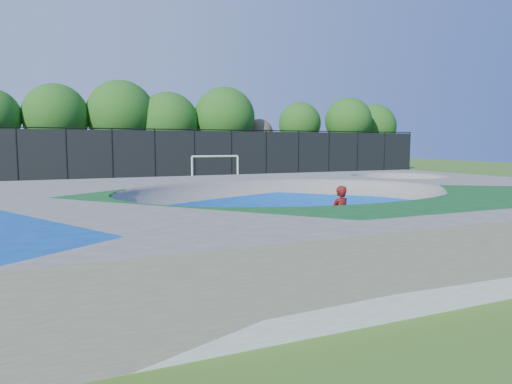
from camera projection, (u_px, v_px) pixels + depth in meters
ground at (289, 235)px, 14.55m from camera, size 120.00×120.00×0.00m
skate_deck at (290, 212)px, 14.47m from camera, size 22.00×14.00×1.50m
skater at (340, 216)px, 12.85m from camera, size 0.69×0.51×1.74m
skateboard at (339, 246)px, 12.94m from camera, size 0.79×0.26×0.05m
soccer_goal at (215, 165)px, 30.03m from camera, size 3.28×0.12×2.17m
fence at (155, 155)px, 33.43m from camera, size 48.09×0.09×4.04m
treeline at (105, 116)px, 36.60m from camera, size 53.99×7.65×8.40m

